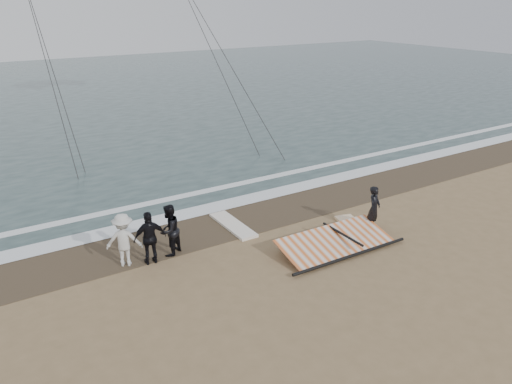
{
  "coord_description": "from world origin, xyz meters",
  "views": [
    {
      "loc": [
        -9.09,
        -9.8,
        7.55
      ],
      "look_at": [
        -1.0,
        3.0,
        1.6
      ],
      "focal_mm": 35.0,
      "sensor_mm": 36.0,
      "label": 1
    }
  ],
  "objects_px": {
    "man_main": "(374,209)",
    "board_white": "(357,229)",
    "board_cream": "(233,225)",
    "sail_rig": "(330,242)"
  },
  "relations": [
    {
      "from": "man_main",
      "to": "board_white",
      "type": "bearing_deg",
      "value": 127.54
    },
    {
      "from": "man_main",
      "to": "board_white",
      "type": "height_order",
      "value": "man_main"
    },
    {
      "from": "board_white",
      "to": "board_cream",
      "type": "xyz_separation_m",
      "value": [
        -3.49,
        2.59,
        0.0
      ]
    },
    {
      "from": "board_cream",
      "to": "sail_rig",
      "type": "height_order",
      "value": "sail_rig"
    },
    {
      "from": "board_cream",
      "to": "sail_rig",
      "type": "bearing_deg",
      "value": -58.25
    },
    {
      "from": "man_main",
      "to": "board_white",
      "type": "relative_size",
      "value": 0.69
    },
    {
      "from": "board_white",
      "to": "sail_rig",
      "type": "height_order",
      "value": "sail_rig"
    },
    {
      "from": "sail_rig",
      "to": "man_main",
      "type": "bearing_deg",
      "value": 6.63
    },
    {
      "from": "man_main",
      "to": "board_cream",
      "type": "bearing_deg",
      "value": 119.39
    },
    {
      "from": "board_white",
      "to": "sail_rig",
      "type": "relative_size",
      "value": 0.53
    }
  ]
}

